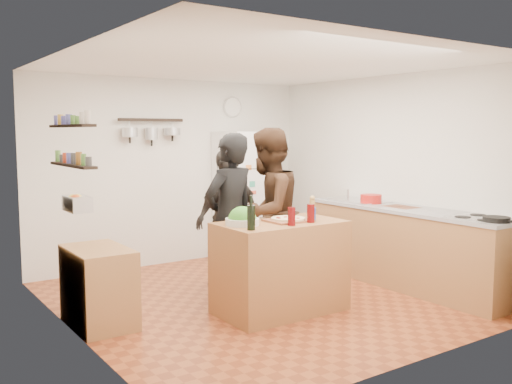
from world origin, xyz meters
TOP-DOWN VIEW (x-y plane):
  - room_shell at (0.00, 0.39)m, footprint 4.20×4.20m
  - prep_island at (-0.11, -0.48)m, footprint 1.25×0.72m
  - pizza_board at (-0.03, -0.50)m, footprint 0.42×0.34m
  - pizza at (-0.03, -0.50)m, footprint 0.34×0.34m
  - salad_bowl at (-0.53, -0.43)m, footprint 0.33×0.33m
  - wine_bottle at (-0.61, -0.70)m, footprint 0.07×0.07m
  - wine_glass_near at (-0.16, -0.72)m, footprint 0.07×0.07m
  - wine_glass_far at (0.11, -0.68)m, footprint 0.08×0.08m
  - pepper_mill at (0.34, -0.43)m, footprint 0.06×0.06m
  - salt_canister at (0.19, -0.60)m, footprint 0.08×0.08m
  - person_left at (-0.38, 0.02)m, footprint 0.72×0.55m
  - person_center at (0.12, 0.05)m, footprint 1.11×1.01m
  - person_back at (-0.07, 0.54)m, footprint 1.00×0.57m
  - counter_run at (1.70, -0.55)m, footprint 0.63×2.63m
  - stove_top at (1.70, -1.50)m, footprint 0.60×0.62m
  - skillet at (1.60, -1.73)m, footprint 0.26×0.26m
  - sink at (1.70, 0.30)m, footprint 0.50×0.80m
  - cutting_board at (1.70, -0.44)m, footprint 0.30×0.40m
  - red_bowl at (1.65, -0.00)m, footprint 0.26×0.26m
  - fridge at (0.95, 1.75)m, footprint 0.70×0.68m
  - wall_clock at (0.95, 2.08)m, footprint 0.30×0.03m
  - spice_shelf_lower at (-1.93, 0.20)m, footprint 0.12×1.00m
  - spice_shelf_upper at (-1.93, 0.20)m, footprint 0.12×1.00m
  - produce_basket at (-1.90, 0.20)m, footprint 0.18×0.35m
  - side_table at (-1.74, 0.15)m, footprint 0.50×0.80m
  - pot_rack at (-0.35, 2.00)m, footprint 0.90×0.04m

SIDE VIEW (x-z plane):
  - side_table at x=-1.74m, z-range 0.00..0.73m
  - counter_run at x=1.70m, z-range 0.00..0.90m
  - prep_island at x=-0.11m, z-range 0.00..0.91m
  - person_back at x=-0.07m, z-range 0.00..1.61m
  - person_left at x=-0.38m, z-range 0.00..1.79m
  - fridge at x=0.95m, z-range 0.00..1.80m
  - stove_top at x=1.70m, z-range 0.90..0.92m
  - cutting_board at x=1.70m, z-range 0.90..0.92m
  - sink at x=1.70m, z-range 0.90..0.93m
  - pizza_board at x=-0.03m, z-range 0.91..0.93m
  - person_center at x=0.12m, z-range 0.00..1.84m
  - pizza at x=-0.03m, z-range 0.93..0.95m
  - salad_bowl at x=-0.53m, z-range 0.91..0.98m
  - skillet at x=1.60m, z-range 0.92..0.97m
  - red_bowl at x=1.65m, z-range 0.92..1.03m
  - salt_canister at x=0.19m, z-range 0.91..1.05m
  - wine_glass_near at x=-0.16m, z-range 0.91..1.09m
  - pepper_mill at x=0.34m, z-range 0.91..1.09m
  - wine_glass_far at x=0.11m, z-range 0.91..1.09m
  - wine_bottle at x=-0.61m, z-range 0.91..1.14m
  - produce_basket at x=-1.90m, z-range 1.08..1.22m
  - room_shell at x=0.00m, z-range -0.85..3.35m
  - spice_shelf_lower at x=-1.93m, z-range 1.49..1.51m
  - spice_shelf_upper at x=-1.93m, z-range 1.84..1.86m
  - pot_rack at x=-0.35m, z-range 1.93..1.97m
  - wall_clock at x=0.95m, z-range 2.00..2.30m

